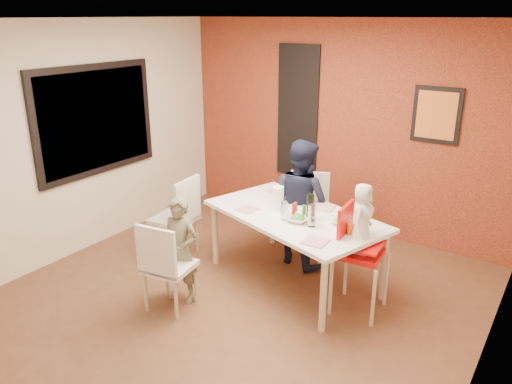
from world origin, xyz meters
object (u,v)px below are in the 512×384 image
Objects in this scene: chair_left at (180,214)px; child_near at (180,250)px; chair_near at (164,263)px; chair_far at (308,210)px; toddler at (362,218)px; dining_table at (295,220)px; wine_bottle at (310,207)px; child_far at (301,203)px; paper_towel_roll at (278,199)px; high_chair at (356,249)px.

child_near is at bearing 36.16° from chair_left.
chair_near is 1.94m from chair_far.
toddler is at bearing -153.86° from chair_near.
dining_table is 0.29m from wine_bottle.
chair_near is 1.73m from child_far.
dining_table is at bearing 41.47° from child_near.
child_near is (-0.01, 0.24, 0.03)m from chair_near.
child_far is (0.03, -0.24, 0.18)m from chair_far.
toddler is 2.56× the size of paper_towel_roll.
child_near is 4.18× the size of paper_towel_roll.
toddler is 1.00m from paper_towel_roll.
chair_far is at bearing 121.80° from chair_left.
child_near is (0.64, -0.70, -0.01)m from chair_left.
child_near is at bearing -135.99° from wine_bottle.
child_far is (-0.16, 0.42, 0.02)m from dining_table.
toddler reaches higher than high_chair.
high_chair is 0.63m from wine_bottle.
chair_near is at bearing 120.98° from high_chair.
child_near reaches higher than dining_table.
chair_far is (-0.19, 0.66, -0.15)m from dining_table.
dining_table is at bearing -94.46° from chair_far.
dining_table is 0.71m from chair_far.
paper_towel_roll is at bearing 49.40° from child_near.
toddler is at bearing -60.33° from chair_far.
child_far is at bearing -103.20° from chair_far.
chair_near reaches higher than dining_table.
child_far is 5.37× the size of wine_bottle.
chair_left is 0.95m from child_near.
chair_far is 3.65× the size of wine_bottle.
toddler is 2.46× the size of wine_bottle.
toddler is at bearing -10.01° from wine_bottle.
child_near is 1.15m from paper_towel_roll.
dining_table is at bearing 124.93° from child_far.
chair_near is at bearing -121.26° from dining_table.
dining_table is at bearing 74.24° from high_chair.
paper_towel_roll is (-0.20, -0.01, 0.20)m from dining_table.
toddler is (1.52, 1.05, 0.45)m from chair_near.
child_near is at bearing -95.56° from chair_near.
chair_far is 1.72m from child_near.
chair_near is at bearing 120.60° from toddler.
chair_near is 0.84× the size of child_near.
paper_towel_roll is at bearing 99.03° from child_far.
toddler reaches higher than chair_near.
paper_towel_roll is (-0.01, -0.67, 0.35)m from chair_far.
chair_near is 0.63× the size of child_far.
chair_far is 1.00× the size of chair_left.
chair_near is 3.38× the size of wine_bottle.
child_far reaches higher than child_near.
chair_left is 3.78× the size of paper_towel_roll.
toddler is at bearing 16.87° from child_near.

